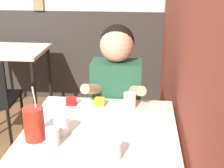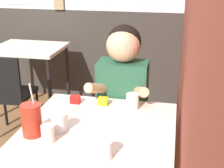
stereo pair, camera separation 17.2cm
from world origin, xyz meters
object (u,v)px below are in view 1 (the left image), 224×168
Objects in this scene: person_seated at (116,104)px; cocktail_pitcher at (34,124)px; main_table at (99,146)px; background_table at (10,59)px.

person_seated reaches higher than cocktail_pitcher.
person_seated is (0.04, 0.59, -0.02)m from main_table.
cocktail_pitcher is at bearing -63.19° from background_table.
main_table is 0.36m from cocktail_pitcher.
main_table is at bearing 14.39° from cocktail_pitcher.
cocktail_pitcher is (-0.36, -0.67, 0.18)m from person_seated.
main_table is at bearing -93.94° from person_seated.
background_table is 0.62× the size of person_seated.
person_seated is (1.23, -1.07, 0.01)m from background_table.
person_seated is 0.78m from cocktail_pitcher.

